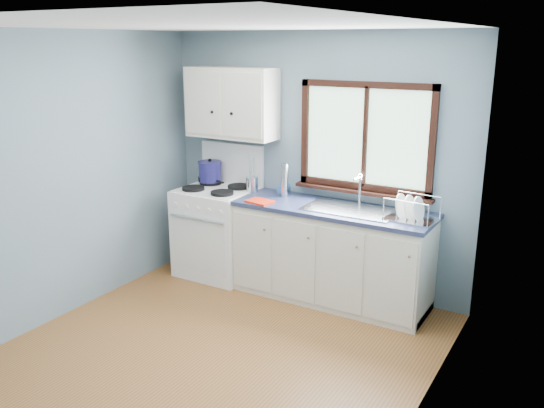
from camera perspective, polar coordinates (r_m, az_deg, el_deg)
The scene contains 18 objects.
floor at distance 4.70m, azimuth -6.32°, elevation -15.11°, with size 3.20×3.60×0.02m, color brown.
ceiling at distance 4.03m, azimuth -7.44°, elevation 17.30°, with size 3.20×3.60×0.02m, color white.
wall_back at distance 5.69m, azimuth 4.22°, elevation 4.16°, with size 3.20×0.02×2.50m, color slate.
wall_left at distance 5.30m, azimuth -20.88°, elevation 2.27°, with size 0.02×3.60×2.50m, color slate.
wall_right at distance 3.50m, azimuth 14.75°, elevation -3.85°, with size 0.02×3.60×2.50m, color slate.
gas_range at distance 6.09m, azimuth -5.40°, elevation -2.47°, with size 0.76×0.69×1.36m.
base_cabinets at distance 5.51m, azimuth 5.89°, elevation -5.41°, with size 1.85×0.60×0.88m.
countertop at distance 5.35m, azimuth 6.03°, elevation -0.51°, with size 1.89×0.64×0.04m, color #1E2643.
sink at distance 5.30m, azimuth 7.79°, elevation -1.21°, with size 0.84×0.46×0.44m.
window at distance 5.41m, azimuth 9.20°, elevation 5.81°, with size 1.36×0.10×1.03m.
upper_cabinets at distance 5.88m, azimuth -4.05°, elevation 9.96°, with size 0.95×0.35×0.70m.
skillet at distance 6.17m, azimuth -6.17°, elevation 2.50°, with size 0.39×0.31×0.05m.
stockpot at distance 6.14m, azimuth -6.16°, elevation 3.25°, with size 0.27×0.27×0.25m.
utensil_crock at distance 5.84m, azimuth -2.00°, elevation 1.99°, with size 0.16×0.16×0.40m.
thermos at distance 5.64m, azimuth 1.24°, elevation 2.37°, with size 0.08×0.08×0.33m, color silver.
soap_bottle at distance 5.72m, azimuth 0.77°, elevation 2.08°, with size 0.09×0.09×0.24m, color #2666AD.
dish_towel at distance 5.47m, azimuth -1.19°, elevation 0.25°, with size 0.25×0.18×0.02m, color red.
dish_rack at distance 5.07m, azimuth 13.58°, elevation -0.91°, with size 0.44×0.35×0.22m.
Camera 1 is at (2.46, -3.20, 2.40)m, focal length 38.00 mm.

